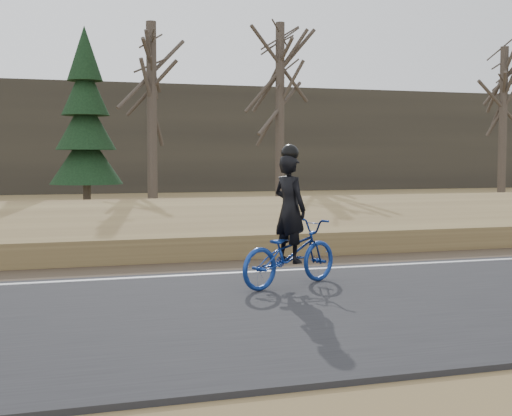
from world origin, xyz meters
name	(u,v)px	position (x,y,z in m)	size (l,w,h in m)	color
ground	(393,270)	(0.00, 0.00, 0.00)	(120.00, 120.00, 0.00)	olive
road	(479,295)	(0.00, -2.50, 0.03)	(120.00, 6.00, 0.06)	black
edge_line	(387,265)	(0.00, 0.20, 0.07)	(120.00, 0.12, 0.01)	silver
shoulder	(362,260)	(0.00, 1.20, 0.02)	(120.00, 1.60, 0.04)	#473A2B
embankment	(304,233)	(0.00, 4.20, 0.22)	(120.00, 5.00, 0.44)	olive
ballast	(255,219)	(0.00, 8.00, 0.23)	(120.00, 3.00, 0.45)	slate
railroad	(255,208)	(0.00, 8.00, 0.53)	(120.00, 2.40, 0.29)	black
treeline_backdrop	(140,139)	(0.00, 30.00, 3.00)	(120.00, 4.00, 6.00)	#383328
cyclist	(290,242)	(-2.32, -1.15, 0.71)	(1.94, 1.35, 2.09)	navy
bare_tree_near_left	(152,118)	(-1.89, 13.99, 3.32)	(0.36, 0.36, 6.65)	#4A4036
bare_tree_center	(280,115)	(3.61, 16.20, 3.66)	(0.36, 0.36, 7.31)	#4A4036
bare_tree_right	(503,125)	(13.27, 15.00, 3.31)	(0.36, 0.36, 6.63)	#4A4036
conifer	(86,124)	(-4.06, 15.22, 3.13)	(2.60, 2.60, 6.61)	#4A4036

